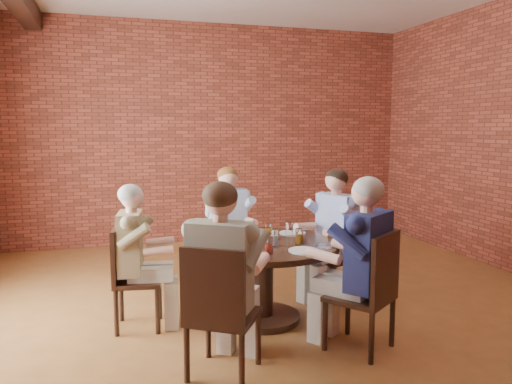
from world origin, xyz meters
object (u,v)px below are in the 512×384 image
object	(u,v)px
diner_a	(333,234)
chair_c	(129,274)
smartphone	(317,249)
chair_a	(338,249)
diner_d	(223,279)
chair_b	(227,239)
diner_e	(360,264)
chair_e	(371,288)
diner_b	(229,227)
chair_d	(219,308)
diner_c	(137,257)
dining_table	(262,265)

from	to	relation	value
diner_a	chair_c	distance (m)	2.11
smartphone	diner_a	bearing A→B (deg)	63.71
chair_a	diner_d	xyz separation A→B (m)	(-1.55, -1.32, 0.19)
chair_b	diner_e	distance (m)	2.12
diner_d	chair_e	world-z (taller)	diner_d
diner_b	chair_e	distance (m)	2.13
diner_b	chair_c	world-z (taller)	diner_b
diner_d	smartphone	world-z (taller)	diner_d
chair_d	smartphone	distance (m)	1.16
chair_b	smartphone	size ratio (longest dim) A/B	6.24
chair_b	diner_a	bearing A→B (deg)	-43.69
diner_d	smartphone	xyz separation A→B (m)	(0.94, 0.49, 0.05)
chair_c	diner_d	distance (m)	1.25
chair_d	diner_e	size ratio (longest dim) A/B	0.70
diner_b	diner_c	size ratio (longest dim) A/B	1.04
diner_c	chair_d	distance (m)	1.24
chair_b	diner_c	bearing A→B (deg)	-137.32
chair_b	diner_d	xyz separation A→B (m)	(-0.52, -2.11, 0.20)
diner_c	smartphone	xyz separation A→B (m)	(1.48, -0.56, 0.11)
chair_e	chair_c	bearing A→B (deg)	-65.82
diner_a	diner_e	size ratio (longest dim) A/B	0.97
chair_e	smartphone	size ratio (longest dim) A/B	6.44
chair_a	diner_c	bearing A→B (deg)	-106.61
chair_b	diner_e	world-z (taller)	diner_e
dining_table	diner_e	size ratio (longest dim) A/B	1.00
dining_table	smartphone	world-z (taller)	smartphone
dining_table	diner_d	bearing A→B (deg)	-122.85
diner_d	chair_e	size ratio (longest dim) A/B	1.45
smartphone	diner_b	bearing A→B (deg)	112.28
chair_c	chair_e	xyz separation A→B (m)	(1.83, -1.05, 0.03)
chair_d	dining_table	bearing A→B (deg)	-90.00
chair_b	smartphone	xyz separation A→B (m)	(0.41, -1.63, 0.24)
chair_d	chair_e	xyz separation A→B (m)	(1.26, 0.10, -0.00)
diner_d	smartphone	size ratio (longest dim) A/B	9.32
dining_table	chair_e	world-z (taller)	chair_e
chair_b	chair_d	world-z (taller)	chair_d
chair_b	diner_d	bearing A→B (deg)	-106.15
dining_table	chair_a	bearing A→B (deg)	23.96
chair_c	smartphone	xyz separation A→B (m)	(1.56, -0.57, 0.25)
diner_a	diner_c	xyz separation A→B (m)	(-2.01, -0.23, -0.03)
chair_a	chair_e	distance (m)	1.35
dining_table	chair_e	xyz separation A→B (m)	(0.63, -0.87, -0.00)
chair_c	diner_c	world-z (taller)	diner_c
diner_a	diner_c	world-z (taller)	diner_a
diner_a	smartphone	size ratio (longest dim) A/B	8.99
diner_b	chair_d	bearing A→B (deg)	-107.62
dining_table	chair_e	distance (m)	1.08
diner_e	smartphone	bearing A→B (deg)	-97.94
diner_b	smartphone	bearing A→B (deg)	-77.30
chair_d	diner_e	world-z (taller)	diner_e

